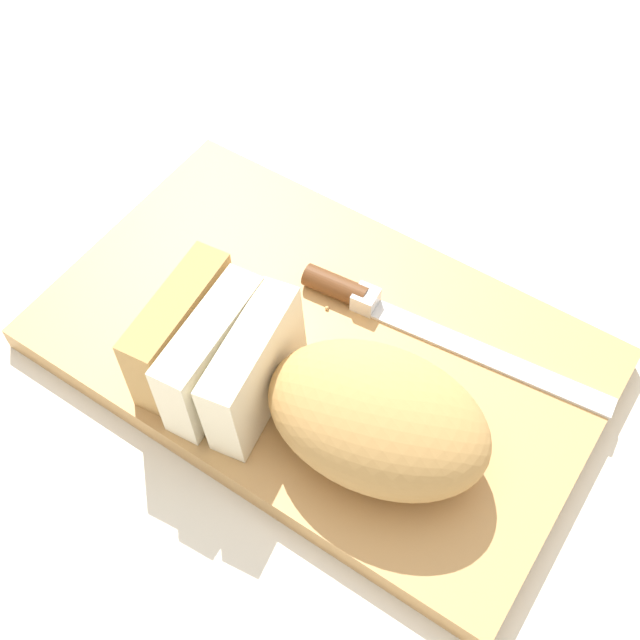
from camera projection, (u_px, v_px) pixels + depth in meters
ground_plane at (320, 356)px, 0.70m from camera, size 3.00×3.00×0.00m
cutting_board at (320, 348)px, 0.69m from camera, size 0.46×0.29×0.02m
bread_loaf at (320, 394)px, 0.61m from camera, size 0.28×0.15×0.08m
bread_knife at (383, 308)px, 0.69m from camera, size 0.28×0.04×0.02m
crumb_near_knife at (327, 308)px, 0.70m from camera, size 0.00×0.00×0.00m
crumb_near_loaf at (322, 382)px, 0.66m from camera, size 0.00×0.00×0.00m
crumb_stray_left at (361, 355)px, 0.67m from camera, size 0.00×0.00×0.00m
crumb_stray_right at (260, 353)px, 0.67m from camera, size 0.01×0.01×0.01m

